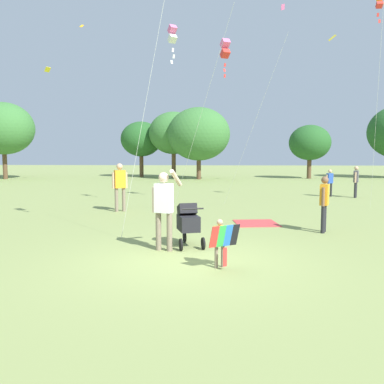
% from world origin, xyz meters
% --- Properties ---
extents(ground_plane, '(120.00, 120.00, 0.00)m').
position_xyz_m(ground_plane, '(0.00, 0.00, 0.00)').
color(ground_plane, '#849351').
extents(treeline_distant, '(43.32, 7.41, 6.28)m').
position_xyz_m(treeline_distant, '(-5.19, 25.66, 3.80)').
color(treeline_distant, brown).
rests_on(treeline_distant, ground).
extents(child_with_butterfly_kite, '(0.59, 0.47, 0.94)m').
position_xyz_m(child_with_butterfly_kite, '(0.66, -0.49, 0.57)').
color(child_with_butterfly_kite, '#7F705B').
rests_on(child_with_butterfly_kite, ground).
extents(person_adult_flyer, '(0.67, 0.53, 1.85)m').
position_xyz_m(person_adult_flyer, '(-0.59, 0.83, 1.07)').
color(person_adult_flyer, '#7F705B').
rests_on(person_adult_flyer, ground).
extents(stroller, '(0.72, 1.12, 1.03)m').
position_xyz_m(stroller, '(-0.07, 1.27, 0.61)').
color(stroller, black).
rests_on(stroller, ground).
extents(kite_orange_delta, '(2.33, 3.85, 6.97)m').
position_xyz_m(kite_orange_delta, '(-1.02, 7.43, 6.57)').
color(kite_orange_delta, pink).
rests_on(kite_orange_delta, ground).
extents(kite_green_novelty, '(2.26, 3.16, 6.84)m').
position_xyz_m(kite_green_novelty, '(1.00, 8.91, 6.41)').
color(kite_green_novelty, pink).
rests_on(kite_green_novelty, ground).
extents(kite_blue_high, '(1.09, 3.00, 8.32)m').
position_xyz_m(kite_blue_high, '(6.91, 8.43, 7.91)').
color(kite_blue_high, yellow).
rests_on(kite_blue_high, ground).
extents(person_red_shirt, '(0.33, 0.45, 1.54)m').
position_xyz_m(person_red_shirt, '(7.49, 11.85, 0.91)').
color(person_red_shirt, '#232328').
rests_on(person_red_shirt, ground).
extents(person_sitting_far, '(0.53, 0.39, 1.80)m').
position_xyz_m(person_sitting_far, '(-2.96, 6.73, 1.06)').
color(person_sitting_far, '#7F705B').
rests_on(person_sitting_far, ground).
extents(person_couple_left, '(0.32, 0.47, 1.56)m').
position_xyz_m(person_couple_left, '(3.58, 3.10, 0.92)').
color(person_couple_left, '#232328').
rests_on(person_couple_left, ground).
extents(person_kid_running, '(0.40, 0.29, 1.36)m').
position_xyz_m(person_kid_running, '(6.34, 12.25, 0.80)').
color(person_kid_running, '#232328').
rests_on(person_kid_running, ground).
extents(picnic_blanket, '(1.43, 1.44, 0.02)m').
position_xyz_m(picnic_blanket, '(1.87, 4.42, 0.01)').
color(picnic_blanket, '#CC3D3D').
rests_on(picnic_blanket, ground).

